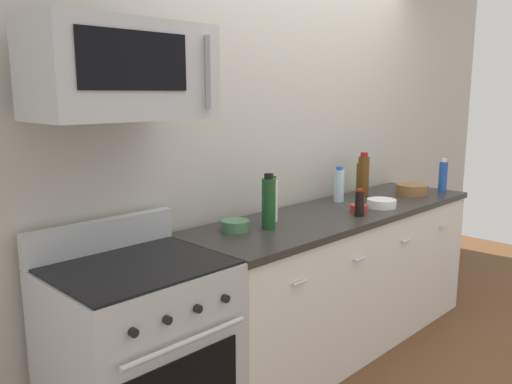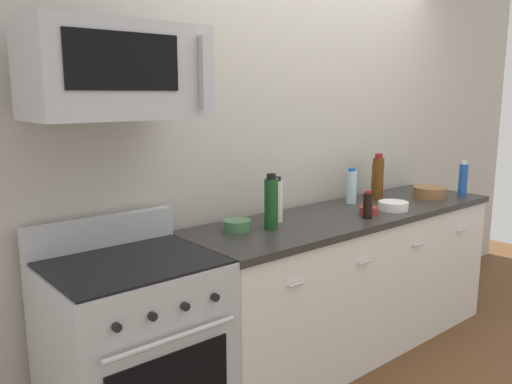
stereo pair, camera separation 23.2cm
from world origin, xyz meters
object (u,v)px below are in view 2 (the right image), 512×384
Objects in this scene: bottle_vinegar_white at (277,200)px; bowl_red_small at (368,210)px; bottle_wine_amber at (378,178)px; bowl_green_glaze at (237,225)px; microwave at (116,72)px; bottle_soda_blue at (463,179)px; bottle_wine_green at (271,203)px; bowl_wooden_salad at (430,192)px; range_oven at (134,353)px; bottle_soy_sauce_dark at (368,205)px; bowl_white_ceramic at (393,205)px; bottle_water_clear at (351,187)px; bottle_olive_oil at (376,180)px.

bowl_red_small is at bearing -21.56° from bottle_vinegar_white.
bottle_wine_amber reaches higher than bowl_green_glaze.
microwave is 2.65m from bottle_soda_blue.
bowl_wooden_salad is (1.46, -0.08, -0.11)m from bottle_wine_green.
bottle_wine_green is (0.86, 0.01, 0.60)m from range_oven.
bottle_soda_blue is at bearing -0.81° from bottle_soy_sauce_dark.
bottle_vinegar_white is 0.97m from bottle_wine_amber.
range_oven is 1.44× the size of microwave.
bottle_soda_blue is 1.35× the size of bowl_white_ceramic.
bottle_soy_sauce_dark is 0.31m from bowl_white_ceramic.
bowl_wooden_salad is at bearing 151.95° from bottle_soda_blue.
bottle_wine_amber is 1.34× the size of bottle_water_clear.
range_oven is at bearing -179.50° from bottle_wine_green.
bottle_soda_blue reaches higher than bottle_soy_sauce_dark.
bowl_red_small is (-0.48, -0.31, -0.10)m from bottle_olive_oil.
bottle_wine_amber reaches higher than bowl_white_ceramic.
bowl_white_ceramic is at bearing -4.76° from range_oven.
bottle_soy_sauce_dark is 0.59m from bottle_wine_amber.
bowl_wooden_salad is (0.58, -0.24, -0.07)m from bottle_water_clear.
microwave reaches higher than bowl_wooden_salad.
bowl_green_glaze is (-1.08, 0.25, 0.00)m from bowl_white_ceramic.
bowl_wooden_salad is at bearing -2.90° from microwave.
bottle_olive_oil is at bearing 8.97° from bottle_wine_green.
microwave is 1.76m from bowl_red_small.
bottle_wine_amber is 1.26× the size of bottle_olive_oil.
bowl_white_ceramic is (-0.26, -0.34, -0.09)m from bottle_olive_oil.
bottle_water_clear is 2.16× the size of bowl_red_small.
bottle_soda_blue is 0.78m from bowl_white_ceramic.
bottle_wine_amber is (1.96, 0.08, -0.68)m from microwave.
bottle_wine_amber is at bearing 2.32° from microwave.
microwave is (0.00, 0.04, 1.28)m from range_oven.
bottle_soy_sauce_dark is 0.44m from bottle_water_clear.
bottle_soy_sauce_dark is at bearing -172.74° from bowl_wooden_salad.
bottle_soy_sauce_dark is at bearing -8.75° from microwave.
bottle_olive_oil is at bearing 32.97° from bowl_red_small.
bowl_wooden_salad is at bearing -6.17° from bowl_green_glaze.
bottle_water_clear is at bearing 52.55° from bottle_soy_sauce_dark.
bottle_vinegar_white is 1.15× the size of bowl_wooden_salad.
bowl_red_small is at bearing 171.28° from bowl_white_ceramic.
bottle_soda_blue is at bearing -28.79° from bottle_wine_amber.
microwave is at bearing 173.81° from bowl_white_ceramic.
bottle_vinegar_white is at bearing 172.20° from bowl_wooden_salad.
bottle_soy_sauce_dark reaches higher than bowl_white_ceramic.
microwave is at bearing 174.15° from bowl_red_small.
bowl_red_small is at bearing -9.87° from bottle_wine_green.
bowl_red_small is (0.09, 0.07, -0.06)m from bottle_soy_sauce_dark.
bottle_vinegar_white is 0.86× the size of bottle_wine_green.
bowl_wooden_salad is (1.32, -0.18, -0.09)m from bottle_vinegar_white.
bottle_olive_oil is 2.31× the size of bowl_red_small.
bottle_water_clear is at bearing 156.09° from bottle_soda_blue.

